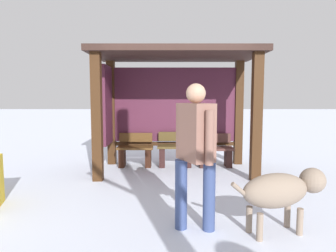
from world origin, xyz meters
TOP-DOWN VIEW (x-y plane):
  - ground_plane at (0.00, 0.00)m, footprint 60.00×60.00m
  - bus_shelter at (-0.10, 0.20)m, footprint 3.24×1.77m
  - bench_left_inside at (-0.87, 0.41)m, footprint 0.77×0.36m
  - bench_center_inside at (0.00, 0.41)m, footprint 0.77×0.35m
  - bench_right_inside at (0.87, 0.41)m, footprint 0.77×0.39m
  - person_walking at (0.15, -2.73)m, footprint 0.50×0.59m
  - dog at (1.11, -2.82)m, footprint 1.14×0.55m

SIDE VIEW (x-z plane):
  - ground_plane at x=0.00m, z-range 0.00..0.00m
  - bench_right_inside at x=0.87m, z-range -0.05..0.65m
  - bench_left_inside at x=-0.87m, z-range -0.05..0.67m
  - bench_center_inside at x=0.00m, z-range -0.05..0.69m
  - dog at x=1.11m, z-range 0.13..0.85m
  - person_walking at x=0.15m, z-range 0.14..1.81m
  - bus_shelter at x=-0.10m, z-range 0.56..2.98m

